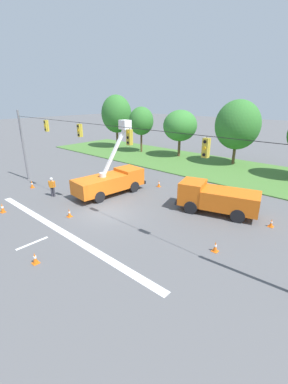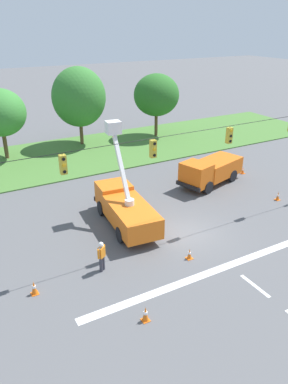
% 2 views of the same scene
% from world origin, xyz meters
% --- Properties ---
extents(ground_plane, '(200.00, 200.00, 0.00)m').
position_xyz_m(ground_plane, '(0.00, 0.00, 0.00)').
color(ground_plane, '#565659').
extents(grass_verge, '(56.00, 12.00, 0.10)m').
position_xyz_m(grass_verge, '(0.00, 18.00, 0.05)').
color(grass_verge, '#477533').
rests_on(grass_verge, ground).
extents(lane_markings, '(17.60, 15.25, 0.01)m').
position_xyz_m(lane_markings, '(0.00, -5.38, 0.00)').
color(lane_markings, silver).
rests_on(lane_markings, ground).
extents(signal_gantry, '(26.20, 0.33, 7.20)m').
position_xyz_m(signal_gantry, '(0.04, -0.00, 4.58)').
color(signal_gantry, slate).
rests_on(signal_gantry, ground).
extents(tree_centre, '(4.69, 5.16, 6.72)m').
position_xyz_m(tree_centre, '(-7.21, 20.17, 4.52)').
color(tree_centre, brown).
rests_on(tree_centre, ground).
extents(tree_east, '(5.57, 5.53, 8.16)m').
position_xyz_m(tree_east, '(0.83, 21.04, 5.10)').
color(tree_east, brown).
rests_on(tree_east, ground).
extents(tree_far_east, '(5.13, 4.90, 7.07)m').
position_xyz_m(tree_far_east, '(9.48, 19.87, 4.73)').
color(tree_far_east, brown).
rests_on(tree_far_east, ground).
extents(utility_truck_bucket_lift, '(2.97, 6.94, 6.49)m').
position_xyz_m(utility_truck_bucket_lift, '(-2.89, 3.05, 1.32)').
color(utility_truck_bucket_lift, orange).
rests_on(utility_truck_bucket_lift, ground).
extents(utility_truck_support_near, '(6.39, 3.86, 2.25)m').
position_xyz_m(utility_truck_support_near, '(6.17, 5.69, 1.21)').
color(utility_truck_support_near, orange).
rests_on(utility_truck_support_near, ground).
extents(road_worker, '(0.57, 0.42, 1.77)m').
position_xyz_m(road_worker, '(-6.25, -0.91, 1.00)').
color(road_worker, '#383842').
rests_on(road_worker, ground).
extents(traffic_cone_foreground_left, '(0.36, 0.36, 0.67)m').
position_xyz_m(traffic_cone_foreground_left, '(-0.85, 7.50, 0.33)').
color(traffic_cone_foreground_left, orange).
rests_on(traffic_cone_foreground_left, ground).
extents(traffic_cone_foreground_right, '(0.36, 0.36, 0.75)m').
position_xyz_m(traffic_cone_foreground_right, '(-9.93, -1.06, 0.37)').
color(traffic_cone_foreground_right, orange).
rests_on(traffic_cone_foreground_right, ground).
extents(traffic_cone_mid_left, '(0.36, 0.36, 0.64)m').
position_xyz_m(traffic_cone_mid_left, '(-1.52, -2.30, 0.31)').
color(traffic_cone_mid_left, orange).
rests_on(traffic_cone_mid_left, ground).
extents(traffic_cone_mid_right, '(0.36, 0.36, 0.65)m').
position_xyz_m(traffic_cone_mid_right, '(8.73, 0.74, 0.31)').
color(traffic_cone_mid_right, orange).
rests_on(traffic_cone_mid_right, ground).
extents(traffic_cone_near_bucket, '(0.36, 0.36, 0.76)m').
position_xyz_m(traffic_cone_near_bucket, '(-6.04, -5.29, 0.38)').
color(traffic_cone_near_bucket, orange).
rests_on(traffic_cone_near_bucket, ground).
extents(traffic_cone_far_left, '(0.36, 0.36, 0.60)m').
position_xyz_m(traffic_cone_far_left, '(10.17, 6.06, 0.29)').
color(traffic_cone_far_left, orange).
rests_on(traffic_cone_far_left, ground).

